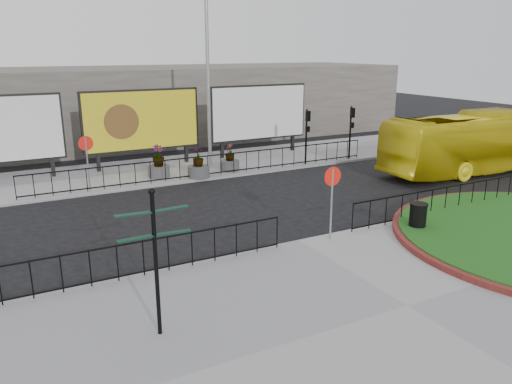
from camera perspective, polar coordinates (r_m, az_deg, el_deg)
ground at (r=16.77m, az=4.84°, el=-5.85°), size 90.00×90.00×0.00m
pavement_near at (r=13.24m, az=16.91°, el=-12.54°), size 30.00×10.00×0.12m
pavement_far at (r=27.14m, az=-8.98°, el=2.71°), size 44.00×6.00×0.12m
railing_near_left at (r=14.11m, az=-15.55°, el=-7.82°), size 10.00×0.10×1.10m
railing_near_right at (r=20.46m, az=20.87°, el=-0.82°), size 9.00×0.10×1.10m
railing_far at (r=24.90m, az=-4.80°, el=3.08°), size 18.00×0.10×1.10m
speed_sign_far at (r=23.10m, az=-18.81°, el=4.42°), size 0.64×0.07×2.47m
speed_sign_near at (r=16.39m, az=8.69°, el=0.58°), size 0.64×0.07×2.47m
billboard_mid at (r=27.17m, az=-12.91°, el=7.97°), size 6.20×0.31×4.10m
billboard_right at (r=29.75m, az=0.32°, el=9.04°), size 6.20×0.31×4.10m
lamp_post at (r=26.06m, az=-5.49°, el=12.89°), size 0.74×0.18×9.23m
signal_pole_a at (r=27.25m, az=5.85°, el=7.25°), size 0.22×0.26×3.00m
signal_pole_b at (r=29.01m, az=10.83°, el=7.58°), size 0.22×0.26×3.00m
building_backdrop at (r=36.23m, az=-14.48°, el=9.65°), size 40.00×10.00×5.00m
fingerpost_sign at (r=10.87m, az=-11.47°, el=-6.37°), size 1.58×0.28×3.37m
litter_bin at (r=18.10m, az=18.01°, el=-2.79°), size 0.62×0.62×1.03m
bus at (r=28.44m, az=24.08°, el=5.22°), size 11.36×3.04×3.14m
planter_a at (r=25.06m, az=-11.06°, el=2.98°), size 1.06×1.06×1.60m
planter_b at (r=24.71m, az=-6.58°, el=2.79°), size 1.07×1.07×1.49m
planter_c at (r=26.04m, az=-3.01°, el=3.54°), size 0.99×0.99×1.42m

